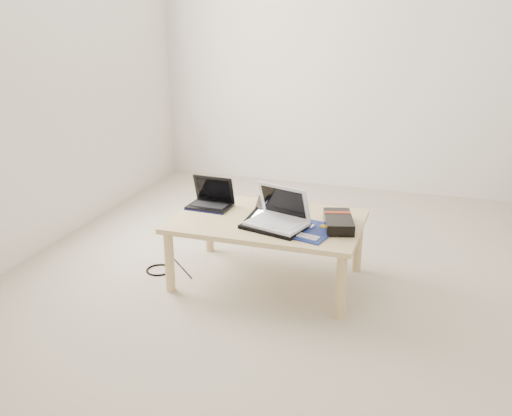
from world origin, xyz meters
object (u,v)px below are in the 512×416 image
(coffee_table, at_px, (267,226))
(gpu_box, at_px, (338,222))
(netbook, at_px, (211,200))
(white_laptop, at_px, (279,216))

(coffee_table, height_order, gpu_box, gpu_box)
(netbook, height_order, white_laptop, white_laptop)
(gpu_box, bearing_deg, netbook, 172.90)
(white_laptop, bearing_deg, coffee_table, 133.84)
(netbook, bearing_deg, coffee_table, -14.02)
(coffee_table, bearing_deg, gpu_box, -0.37)
(white_laptop, distance_m, gpu_box, 0.34)
(coffee_table, height_order, netbook, netbook)
(coffee_table, xyz_separation_m, white_laptop, (0.10, -0.10, 0.11))
(netbook, xyz_separation_m, white_laptop, (0.49, -0.20, 0.03))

